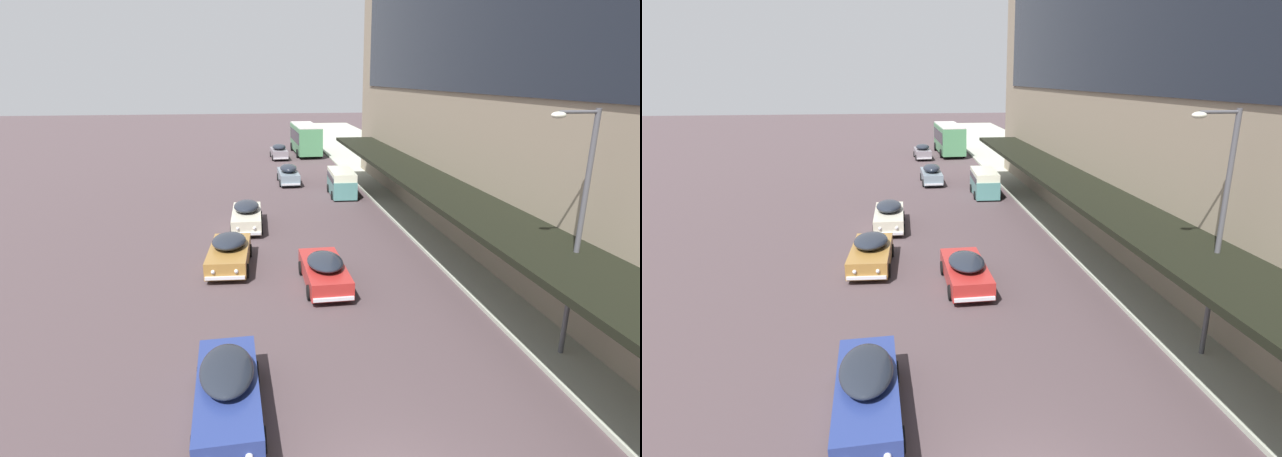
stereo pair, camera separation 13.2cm
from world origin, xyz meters
The scene contains 9 objects.
transit_bus_kerbside_front centered at (3.68, 50.81, 1.97)m, with size 3.05×9.21×3.44m.
sedan_lead_near centered at (0.22, 11.98, 0.73)m, with size 1.94×4.74×1.44m.
sedan_far_back centered at (-3.60, 3.66, 0.77)m, with size 1.93×5.05×1.53m.
sedan_second_near centered at (0.35, 47.73, 0.80)m, with size 1.92×4.64×1.63m.
sedan_trailing_mid centered at (-3.14, 21.30, 0.79)m, with size 1.88×4.94×1.59m.
sedan_trailing_near centered at (0.35, 34.08, 0.81)m, with size 1.79×4.71×1.67m.
sedan_oncoming_rear centered at (-3.96, 14.87, 0.76)m, with size 2.15×4.81×1.52m.
vw_van centered at (4.05, 29.09, 1.10)m, with size 2.02×4.61×1.96m.
street_lamp centered at (6.88, 5.18, 4.62)m, with size 1.50×0.28×7.78m.
Camera 1 is at (-2.73, -8.01, 8.77)m, focal length 28.00 mm.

